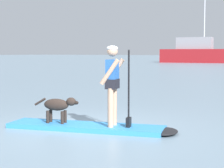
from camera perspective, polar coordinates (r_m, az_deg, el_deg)
The scene contains 5 objects.
ground_plane at distance 8.22m, azimuth -4.00°, elevation -6.74°, with size 400.00×400.00×0.00m, color gray.
paddleboard at distance 8.14m, azimuth -2.48°, elevation -6.49°, with size 3.71×1.88×0.10m.
person_paddler at distance 7.89m, azimuth 0.16°, elevation 0.60°, with size 0.67×0.58×1.67m.
dog at distance 8.38m, azimuth -8.01°, elevation -3.21°, with size 1.01×0.41×0.57m.
moored_boat_starboard at distance 62.45m, azimuth 12.84°, elevation 4.55°, with size 12.78×5.58×10.69m.
Camera 1 is at (5.05, -6.28, 1.63)m, focal length 61.18 mm.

